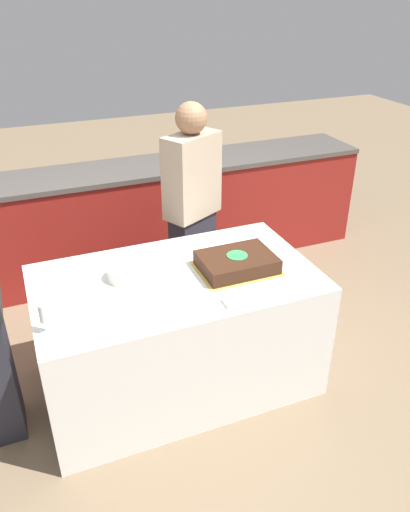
{
  "coord_description": "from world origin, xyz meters",
  "views": [
    {
      "loc": [
        -0.76,
        -2.33,
        2.27
      ],
      "look_at": [
        0.18,
        0.0,
        0.88
      ],
      "focal_mm": 35.0,
      "sensor_mm": 36.0,
      "label": 1
    }
  ],
  "objects_px": {
    "plate_stack": "(126,273)",
    "person_cutting_cake": "(192,213)",
    "wine_glass": "(44,314)",
    "cake": "(237,262)"
  },
  "relations": [
    {
      "from": "plate_stack",
      "to": "person_cutting_cake",
      "type": "bearing_deg",
      "value": 43.42
    },
    {
      "from": "person_cutting_cake",
      "to": "cake",
      "type": "bearing_deg",
      "value": 62.16
    },
    {
      "from": "plate_stack",
      "to": "person_cutting_cake",
      "type": "relative_size",
      "value": 0.13
    },
    {
      "from": "person_cutting_cake",
      "to": "plate_stack",
      "type": "bearing_deg",
      "value": 15.57
    },
    {
      "from": "cake",
      "to": "wine_glass",
      "type": "relative_size",
      "value": 2.91
    },
    {
      "from": "wine_glass",
      "to": "person_cutting_cake",
      "type": "relative_size",
      "value": 0.1
    },
    {
      "from": "person_cutting_cake",
      "to": "wine_glass",
      "type": "bearing_deg",
      "value": 12.41
    },
    {
      "from": "wine_glass",
      "to": "person_cutting_cake",
      "type": "height_order",
      "value": "person_cutting_cake"
    },
    {
      "from": "cake",
      "to": "wine_glass",
      "type": "height_order",
      "value": "wine_glass"
    },
    {
      "from": "wine_glass",
      "to": "plate_stack",
      "type": "bearing_deg",
      "value": 35.54
    }
  ]
}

